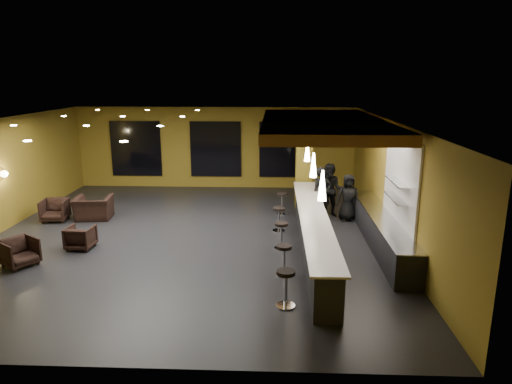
{
  "coord_description": "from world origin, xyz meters",
  "views": [
    {
      "loc": [
        2.56,
        -13.09,
        4.74
      ],
      "look_at": [
        2.0,
        0.5,
        1.3
      ],
      "focal_mm": 32.0,
      "sensor_mm": 36.0,
      "label": 1
    }
  ],
  "objects_px": {
    "bar_counter": "(313,234)",
    "staff_c": "(348,198)",
    "column": "(304,160)",
    "pendant_0": "(322,186)",
    "staff_b": "(330,190)",
    "prep_counter": "(381,231)",
    "pendant_1": "(313,165)",
    "bar_stool_0": "(286,284)",
    "bar_stool_3": "(279,216)",
    "armchair_b": "(81,237)",
    "bar_stool_2": "(281,232)",
    "bar_stool_4": "(282,201)",
    "armchair_c": "(55,210)",
    "pendant_2": "(307,151)",
    "bar_stool_1": "(284,256)",
    "armchair_d": "(93,208)",
    "staff_a": "(322,194)",
    "armchair_a": "(19,252)"
  },
  "relations": [
    {
      "from": "bar_counter",
      "to": "staff_c",
      "type": "xyz_separation_m",
      "value": [
        1.4,
        2.85,
        0.3
      ]
    },
    {
      "from": "column",
      "to": "pendant_0",
      "type": "xyz_separation_m",
      "value": [
        0.0,
        -6.6,
        0.6
      ]
    },
    {
      "from": "bar_counter",
      "to": "staff_b",
      "type": "xyz_separation_m",
      "value": [
        0.86,
        3.32,
        0.43
      ]
    },
    {
      "from": "prep_counter",
      "to": "pendant_1",
      "type": "relative_size",
      "value": 8.57
    },
    {
      "from": "bar_stool_0",
      "to": "bar_stool_3",
      "type": "bearing_deg",
      "value": 91.29
    },
    {
      "from": "armchair_b",
      "to": "bar_stool_0",
      "type": "distance_m",
      "value": 6.54
    },
    {
      "from": "column",
      "to": "bar_stool_2",
      "type": "height_order",
      "value": "column"
    },
    {
      "from": "pendant_0",
      "to": "bar_stool_4",
      "type": "distance_m",
      "value": 5.83
    },
    {
      "from": "staff_b",
      "to": "prep_counter",
      "type": "bearing_deg",
      "value": -49.25
    },
    {
      "from": "bar_stool_3",
      "to": "staff_b",
      "type": "bearing_deg",
      "value": 43.41
    },
    {
      "from": "column",
      "to": "armchair_c",
      "type": "relative_size",
      "value": 4.23
    },
    {
      "from": "pendant_0",
      "to": "bar_stool_3",
      "type": "xyz_separation_m",
      "value": [
        -0.93,
        3.62,
        -1.86
      ]
    },
    {
      "from": "bar_counter",
      "to": "pendant_0",
      "type": "distance_m",
      "value": 2.72
    },
    {
      "from": "pendant_1",
      "to": "pendant_2",
      "type": "bearing_deg",
      "value": 90.0
    },
    {
      "from": "prep_counter",
      "to": "bar_stool_1",
      "type": "distance_m",
      "value": 3.58
    },
    {
      "from": "prep_counter",
      "to": "column",
      "type": "relative_size",
      "value": 1.71
    },
    {
      "from": "column",
      "to": "bar_stool_4",
      "type": "height_order",
      "value": "column"
    },
    {
      "from": "armchair_b",
      "to": "bar_stool_1",
      "type": "bearing_deg",
      "value": 168.07
    },
    {
      "from": "bar_counter",
      "to": "armchair_d",
      "type": "distance_m",
      "value": 7.74
    },
    {
      "from": "staff_a",
      "to": "armchair_a",
      "type": "distance_m",
      "value": 9.14
    },
    {
      "from": "bar_counter",
      "to": "armchair_b",
      "type": "relative_size",
      "value": 11.02
    },
    {
      "from": "staff_a",
      "to": "bar_stool_1",
      "type": "distance_m",
      "value": 4.68
    },
    {
      "from": "bar_stool_0",
      "to": "bar_stool_2",
      "type": "relative_size",
      "value": 1.05
    },
    {
      "from": "bar_counter",
      "to": "pendant_2",
      "type": "relative_size",
      "value": 11.43
    },
    {
      "from": "prep_counter",
      "to": "armchair_c",
      "type": "relative_size",
      "value": 7.25
    },
    {
      "from": "pendant_0",
      "to": "staff_a",
      "type": "bearing_deg",
      "value": 84.02
    },
    {
      "from": "pendant_1",
      "to": "bar_stool_1",
      "type": "height_order",
      "value": "pendant_1"
    },
    {
      "from": "bar_stool_2",
      "to": "bar_stool_3",
      "type": "height_order",
      "value": "bar_stool_2"
    },
    {
      "from": "prep_counter",
      "to": "pendant_0",
      "type": "height_order",
      "value": "pendant_0"
    },
    {
      "from": "column",
      "to": "armchair_d",
      "type": "bearing_deg",
      "value": -164.94
    },
    {
      "from": "prep_counter",
      "to": "bar_stool_1",
      "type": "bearing_deg",
      "value": -142.27
    },
    {
      "from": "pendant_1",
      "to": "armchair_b",
      "type": "height_order",
      "value": "pendant_1"
    },
    {
      "from": "pendant_2",
      "to": "staff_a",
      "type": "bearing_deg",
      "value": -24.22
    },
    {
      "from": "pendant_1",
      "to": "armchair_c",
      "type": "bearing_deg",
      "value": 167.54
    },
    {
      "from": "pendant_1",
      "to": "armchair_b",
      "type": "distance_m",
      "value": 6.89
    },
    {
      "from": "pendant_0",
      "to": "staff_a",
      "type": "xyz_separation_m",
      "value": [
        0.5,
        4.78,
        -1.43
      ]
    },
    {
      "from": "column",
      "to": "staff_a",
      "type": "xyz_separation_m",
      "value": [
        0.5,
        -1.82,
        -0.83
      ]
    },
    {
      "from": "bar_counter",
      "to": "bar_stool_0",
      "type": "bearing_deg",
      "value": -104.18
    },
    {
      "from": "armchair_b",
      "to": "column",
      "type": "bearing_deg",
      "value": -140.82
    },
    {
      "from": "column",
      "to": "armchair_d",
      "type": "distance_m",
      "value": 7.65
    },
    {
      "from": "staff_a",
      "to": "armchair_d",
      "type": "relative_size",
      "value": 1.54
    },
    {
      "from": "pendant_1",
      "to": "bar_stool_3",
      "type": "height_order",
      "value": "pendant_1"
    },
    {
      "from": "pendant_0",
      "to": "staff_c",
      "type": "height_order",
      "value": "pendant_0"
    },
    {
      "from": "bar_stool_3",
      "to": "bar_stool_4",
      "type": "height_order",
      "value": "bar_stool_3"
    },
    {
      "from": "bar_stool_0",
      "to": "bar_stool_4",
      "type": "bearing_deg",
      "value": 89.84
    },
    {
      "from": "pendant_0",
      "to": "pendant_1",
      "type": "height_order",
      "value": "same"
    },
    {
      "from": "column",
      "to": "staff_c",
      "type": "distance_m",
      "value": 2.44
    },
    {
      "from": "prep_counter",
      "to": "pendant_1",
      "type": "bearing_deg",
      "value": 180.0
    },
    {
      "from": "staff_a",
      "to": "armchair_c",
      "type": "relative_size",
      "value": 2.23
    },
    {
      "from": "prep_counter",
      "to": "bar_stool_3",
      "type": "xyz_separation_m",
      "value": [
        -2.93,
        1.12,
        0.06
      ]
    }
  ]
}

